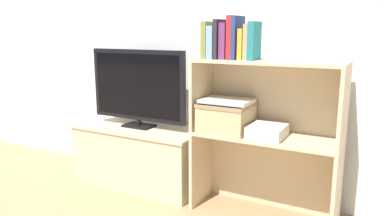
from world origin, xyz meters
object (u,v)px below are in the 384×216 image
(book_plum, at_px, (226,41))
(book_mustard, at_px, (243,44))
(tv, at_px, (138,86))
(book_charcoal, at_px, (220,39))
(book_tan, at_px, (248,42))
(laptop, at_px, (227,101))
(book_navy, at_px, (238,38))
(book_olive, at_px, (209,40))
(book_ivory, at_px, (203,43))
(book_skyblue, at_px, (215,42))
(book_teal, at_px, (254,41))
(book_crimson, at_px, (233,38))
(tv_stand, at_px, (140,155))
(storage_basket_left, at_px, (227,115))
(baby_monitor, at_px, (338,53))
(magazine_stack, at_px, (267,132))

(book_plum, bearing_deg, book_mustard, -0.00)
(tv, bearing_deg, book_charcoal, -7.85)
(book_tan, relative_size, laptop, 0.66)
(book_navy, bearing_deg, book_charcoal, 180.00)
(book_plum, height_order, book_tan, book_plum)
(book_olive, distance_m, book_mustard, 0.22)
(book_ivory, height_order, laptop, book_ivory)
(book_skyblue, relative_size, book_teal, 0.90)
(book_crimson, bearing_deg, tv_stand, 172.85)
(book_navy, distance_m, book_mustard, 0.05)
(tv_stand, distance_m, tv, 0.52)
(laptop, bearing_deg, book_crimson, -42.50)
(book_plum, bearing_deg, tv, 172.54)
(book_charcoal, xyz_separation_m, storage_basket_left, (0.03, 0.04, -0.47))
(book_skyblue, distance_m, book_crimson, 0.12)
(baby_monitor, bearing_deg, book_crimson, -174.23)
(tv_stand, height_order, book_charcoal, book_charcoal)
(book_skyblue, bearing_deg, book_olive, 180.00)
(book_plum, xyz_separation_m, baby_monitor, (0.62, 0.06, -0.06))
(book_olive, distance_m, storage_basket_left, 0.47)
(book_tan, height_order, storage_basket_left, book_tan)
(book_olive, distance_m, book_crimson, 0.16)
(book_navy, bearing_deg, book_crimson, 180.00)
(book_ivory, relative_size, book_teal, 0.86)
(book_plum, height_order, storage_basket_left, book_plum)
(book_ivory, distance_m, book_plum, 0.15)
(book_plum, bearing_deg, book_ivory, 180.00)
(book_mustard, height_order, book_tan, book_tan)
(magazine_stack, bearing_deg, book_teal, -168.67)
(book_plum, height_order, book_navy, book_navy)
(book_olive, bearing_deg, baby_monitor, 4.55)
(book_olive, height_order, magazine_stack, book_olive)
(tv_stand, bearing_deg, book_ivory, -9.52)
(book_tan, height_order, laptop, book_tan)
(book_ivory, relative_size, book_navy, 0.74)
(book_skyblue, distance_m, book_teal, 0.25)
(tv, xyz_separation_m, book_skyblue, (0.65, -0.09, 0.32))
(book_ivory, distance_m, book_teal, 0.32)
(tv, xyz_separation_m, magazine_stack, (0.99, -0.08, -0.19))
(book_navy, bearing_deg, tv_stand, 173.14)
(baby_monitor, xyz_separation_m, laptop, (-0.62, -0.01, -0.31))
(tv_stand, xyz_separation_m, book_tan, (0.86, -0.10, 0.85))
(book_ivory, bearing_deg, baby_monitor, 4.33)
(book_ivory, distance_m, baby_monitor, 0.77)
(book_charcoal, bearing_deg, book_crimson, 0.00)
(storage_basket_left, bearing_deg, tv, 175.93)
(baby_monitor, bearing_deg, book_ivory, -175.67)
(tv_stand, xyz_separation_m, book_skyblue, (0.65, -0.10, 0.84))
(book_olive, distance_m, book_tan, 0.25)
(book_ivory, bearing_deg, book_charcoal, 0.00)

